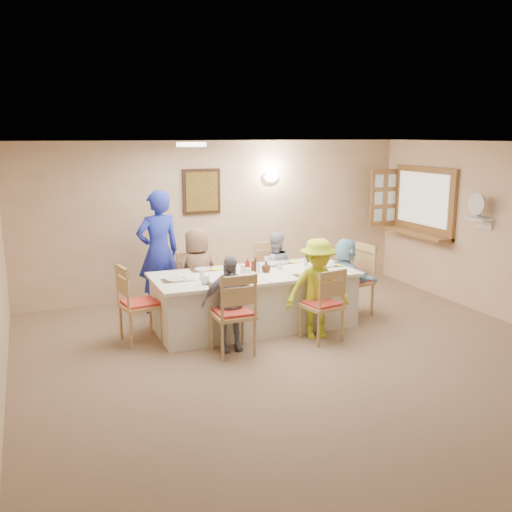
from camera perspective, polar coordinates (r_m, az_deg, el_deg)
name	(u,v)px	position (r m, az deg, el deg)	size (l,w,h in m)	color
ground	(319,370)	(6.55, 6.35, -11.28)	(7.00, 7.00, 0.00)	#907056
room_walls	(323,237)	(6.12, 6.68, 1.87)	(7.00, 7.00, 7.00)	tan
wall_picture	(202,192)	(9.16, -5.47, 6.43)	(0.62, 0.05, 0.72)	#382013
wall_sconce	(271,177)	(9.54, 1.54, 7.90)	(0.26, 0.09, 0.18)	white
ceiling_light	(191,145)	(7.04, -6.47, 11.02)	(0.36, 0.36, 0.05)	white
serving_hatch	(424,202)	(9.87, 16.45, 5.23)	(0.06, 1.50, 1.15)	brown
hatch_sill	(416,233)	(9.87, 15.73, 2.19)	(0.30, 1.50, 0.05)	brown
shutter_door	(384,198)	(10.33, 12.70, 5.70)	(0.55, 0.04, 1.00)	brown
fan_shelf	(479,219)	(8.82, 21.43, 3.48)	(0.22, 0.36, 0.03)	white
desk_fan	(479,209)	(8.78, 21.36, 4.44)	(0.30, 0.30, 0.28)	#A5A5A8
dining_table	(254,300)	(7.79, -0.16, -4.41)	(2.75, 1.16, 0.76)	white
chair_back_left	(196,284)	(8.32, -6.07, -2.85)	(0.44, 0.44, 0.92)	tan
chair_back_right	(271,275)	(8.70, 1.55, -1.92)	(0.47, 0.47, 0.98)	tan
chair_front_left	(233,312)	(6.84, -2.33, -5.65)	(0.49, 0.49, 1.02)	tan
chair_front_right	(322,304)	(7.32, 6.58, -4.76)	(0.46, 0.46, 0.96)	tan
chair_left_end	(140,303)	(7.35, -11.48, -4.64)	(0.49, 0.49, 1.02)	tan
chair_right_end	(353,280)	(8.44, 9.67, -2.33)	(0.50, 0.50, 1.03)	tan
diner_back_left	(198,273)	(8.16, -5.86, -1.73)	(0.70, 0.51, 1.31)	brown
diner_back_right	(275,270)	(8.57, 1.87, -1.45)	(0.63, 0.52, 1.18)	#ADABC6
diner_front_left	(229,303)	(6.92, -2.67, -4.74)	(0.71, 0.34, 1.18)	gray
diner_front_right	(317,288)	(7.37, 6.16, -3.25)	(0.91, 0.61, 1.30)	#D0E625
diner_right_end	(345,277)	(8.36, 8.92, -2.08)	(0.50, 1.09, 1.14)	#9CD5F6
caregiver	(158,252)	(8.44, -9.73, 0.39)	(0.73, 0.55, 1.82)	#2231BE
placemat_fl	(222,284)	(7.11, -3.39, -2.84)	(0.38, 0.28, 0.01)	#472B19
plate_fl	(222,283)	(7.11, -3.39, -2.76)	(0.25, 0.25, 0.02)	white
napkin_fl	(237,283)	(7.12, -1.88, -2.74)	(0.15, 0.15, 0.01)	#FFFB35
placemat_fr	(308,276)	(7.57, 5.26, -1.96)	(0.35, 0.26, 0.01)	#472B19
plate_fr	(308,275)	(7.56, 5.26, -1.88)	(0.25, 0.25, 0.02)	white
napkin_fr	(322,275)	(7.60, 6.64, -1.86)	(0.13, 0.13, 0.01)	#FFFB35
placemat_bl	(203,270)	(7.89, -5.35, -1.38)	(0.33, 0.25, 0.01)	#472B19
plate_bl	(203,269)	(7.89, -5.35, -1.31)	(0.23, 0.23, 0.01)	white
napkin_bl	(216,269)	(7.89, -3.99, -1.30)	(0.14, 0.14, 0.01)	#FFFB35
placemat_br	(282,263)	(8.30, 2.61, -0.66)	(0.33, 0.24, 0.01)	#472B19
plate_br	(282,262)	(8.30, 2.61, -0.60)	(0.22, 0.22, 0.01)	white
napkin_br	(295,262)	(8.33, 3.88, -0.58)	(0.13, 0.13, 0.01)	#FFFB35
placemat_le	(175,280)	(7.37, -8.13, -2.41)	(0.32, 0.24, 0.01)	#472B19
plate_le	(175,279)	(7.36, -8.13, -2.34)	(0.22, 0.22, 0.01)	white
napkin_le	(189,279)	(7.36, -6.67, -2.33)	(0.13, 0.13, 0.01)	#FFFB35
placemat_re	(327,266)	(8.17, 7.15, -0.96)	(0.34, 0.26, 0.01)	#472B19
plate_re	(327,265)	(8.16, 7.16, -0.89)	(0.25, 0.25, 0.02)	white
napkin_re	(340,265)	(8.21, 8.42, -0.87)	(0.13, 0.13, 0.01)	#FFFB35
teacup_a	(205,281)	(7.13, -5.08, -2.46)	(0.15, 0.15, 0.09)	white
teacup_b	(267,260)	(8.30, 1.11, -0.36)	(0.11, 0.11, 0.09)	white
bowl_a	(247,277)	(7.37, -0.93, -2.11)	(0.27, 0.27, 0.05)	white
bowl_b	(272,264)	(8.08, 1.63, -0.80)	(0.22, 0.22, 0.06)	white
condiment_ketchup	(248,265)	(7.68, -0.85, -0.93)	(0.09, 0.09, 0.21)	#A21B0D
condiment_brown	(255,264)	(7.77, -0.05, -0.82)	(0.12, 0.12, 0.19)	#402011
condiment_malt	(266,267)	(7.71, 1.01, -1.06)	(0.15, 0.15, 0.16)	#402011
drinking_glass	(243,269)	(7.67, -1.34, -1.30)	(0.07, 0.07, 0.11)	silver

